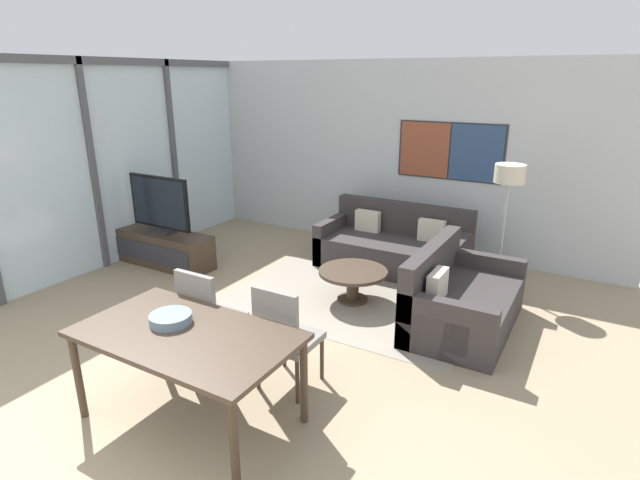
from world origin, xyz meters
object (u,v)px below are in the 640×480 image
(tv_console, at_px, (164,249))
(fruit_bowl, at_px, (171,318))
(dining_chair_centre, at_px, (284,333))
(dining_chair_left, at_px, (207,314))
(floor_lamp, at_px, (509,183))
(sofa_main, at_px, (394,248))
(dining_table, at_px, (187,341))
(television, at_px, (160,205))
(sofa_side, at_px, (457,301))
(coffee_table, at_px, (353,278))

(tv_console, xyz_separation_m, fruit_bowl, (2.54, -2.25, 0.56))
(dining_chair_centre, bearing_deg, dining_chair_left, -176.45)
(floor_lamp, bearing_deg, dining_chair_left, -120.98)
(sofa_main, bearing_deg, dining_table, -91.64)
(television, distance_m, sofa_main, 3.30)
(sofa_side, distance_m, fruit_bowl, 3.01)
(sofa_side, relative_size, dining_table, 0.97)
(coffee_table, relative_size, floor_lamp, 0.52)
(sofa_main, relative_size, fruit_bowl, 6.24)
(sofa_side, relative_size, floor_lamp, 1.02)
(tv_console, relative_size, dining_chair_centre, 1.57)
(sofa_side, height_order, dining_chair_centre, dining_chair_centre)
(dining_table, bearing_deg, dining_chair_centre, 59.93)
(tv_console, height_order, coffee_table, tv_console)
(sofa_side, bearing_deg, floor_lamp, -7.79)
(television, distance_m, dining_table, 3.58)
(television, distance_m, floor_lamp, 4.56)
(television, height_order, floor_lamp, floor_lamp)
(dining_chair_centre, distance_m, fruit_bowl, 0.92)
(television, bearing_deg, tv_console, -90.00)
(sofa_side, bearing_deg, coffee_table, 90.41)
(sofa_main, distance_m, dining_chair_centre, 3.20)
(television, bearing_deg, floor_lamp, 19.94)
(sofa_main, relative_size, dining_chair_left, 2.09)
(television, bearing_deg, dining_table, -40.08)
(sofa_main, distance_m, dining_chair_left, 3.27)
(television, relative_size, sofa_main, 0.52)
(tv_console, bearing_deg, sofa_side, 3.85)
(tv_console, relative_size, fruit_bowl, 4.69)
(dining_chair_left, bearing_deg, floor_lamp, 59.02)
(tv_console, distance_m, television, 0.63)
(fruit_bowl, relative_size, floor_lamp, 0.20)
(dining_table, relative_size, fruit_bowl, 5.17)
(dining_chair_left, bearing_deg, dining_chair_centre, 3.55)
(sofa_main, relative_size, coffee_table, 2.47)
(sofa_side, relative_size, dining_chair_centre, 1.67)
(television, xyz_separation_m, fruit_bowl, (2.54, -2.25, -0.07))
(tv_console, height_order, fruit_bowl, fruit_bowl)
(tv_console, relative_size, television, 1.44)
(fruit_bowl, xyz_separation_m, floor_lamp, (1.72, 3.80, 0.54))
(tv_console, xyz_separation_m, floor_lamp, (4.26, 1.55, 1.11))
(television, xyz_separation_m, dining_chair_centre, (3.14, -1.61, -0.34))
(dining_chair_centre, bearing_deg, dining_table, -120.07)
(television, relative_size, coffee_table, 1.29)
(coffee_table, bearing_deg, dining_chair_centre, -81.15)
(fruit_bowl, bearing_deg, coffee_table, 82.93)
(sofa_side, relative_size, fruit_bowl, 4.99)
(dining_chair_centre, bearing_deg, tv_console, 152.88)
(sofa_side, height_order, floor_lamp, floor_lamp)
(dining_chair_left, bearing_deg, tv_console, 144.63)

